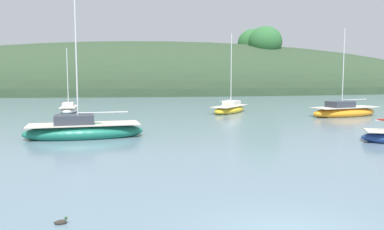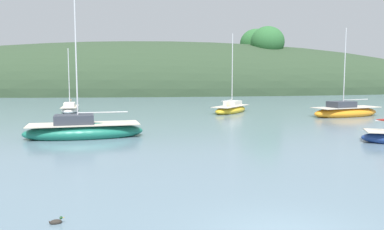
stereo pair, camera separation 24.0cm
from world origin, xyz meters
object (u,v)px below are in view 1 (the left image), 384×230
at_px(duck_trailing, 61,222).
at_px(sailboat_black_sloop, 69,109).
at_px(sailboat_blue_center, 230,109).
at_px(sailboat_navy_dinghy, 344,112).
at_px(sailboat_yellow_far, 84,131).

bearing_deg(duck_trailing, sailboat_black_sloop, 99.31).
relative_size(sailboat_blue_center, sailboat_navy_dinghy, 0.98).
bearing_deg(sailboat_yellow_far, sailboat_navy_dinghy, 23.74).
bearing_deg(sailboat_yellow_far, sailboat_black_sloop, 102.49).
height_order(sailboat_yellow_far, sailboat_navy_dinghy, sailboat_yellow_far).
bearing_deg(duck_trailing, sailboat_blue_center, 68.97).
bearing_deg(sailboat_black_sloop, sailboat_blue_center, -9.51).
relative_size(sailboat_yellow_far, sailboat_black_sloop, 1.58).
distance_m(sailboat_yellow_far, sailboat_black_sloop, 19.40).
relative_size(sailboat_yellow_far, duck_trailing, 27.35).
bearing_deg(sailboat_navy_dinghy, sailboat_black_sloop, 164.04).
distance_m(sailboat_blue_center, sailboat_navy_dinghy, 11.91).
relative_size(sailboat_navy_dinghy, duck_trailing, 21.51).
xyz_separation_m(sailboat_blue_center, sailboat_navy_dinghy, (10.73, -5.19, 0.06)).
height_order(sailboat_navy_dinghy, duck_trailing, sailboat_navy_dinghy).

